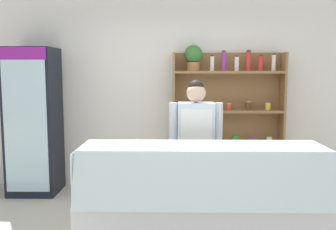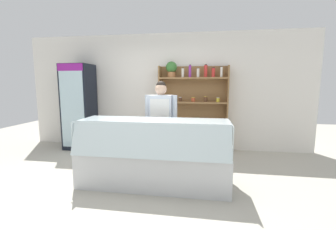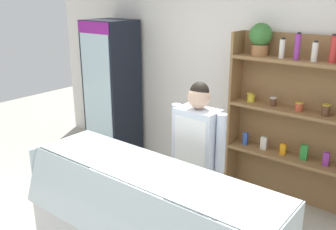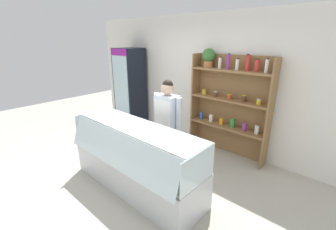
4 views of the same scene
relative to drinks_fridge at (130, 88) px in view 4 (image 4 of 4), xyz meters
name	(u,v)px [view 4 (image 4 of 4)]	position (x,y,z in m)	size (l,w,h in m)	color
ground_plane	(134,178)	(1.98, -1.60, -1.00)	(12.00, 12.00, 0.00)	#B7B2A3
back_wall	(205,82)	(1.98, 0.42, 0.35)	(6.80, 0.10, 2.70)	white
drinks_fridge	(130,88)	(0.00, 0.00, 0.00)	(0.64, 0.60, 1.99)	black
shelving_unit	(228,98)	(2.63, 0.23, 0.15)	(1.55, 0.29, 2.04)	olive
deli_display_case	(136,169)	(2.18, -1.70, -0.68)	(2.26, 0.77, 1.01)	silver
shop_clerk	(167,119)	(2.16, -0.97, -0.07)	(0.59, 0.25, 1.59)	#4C4233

